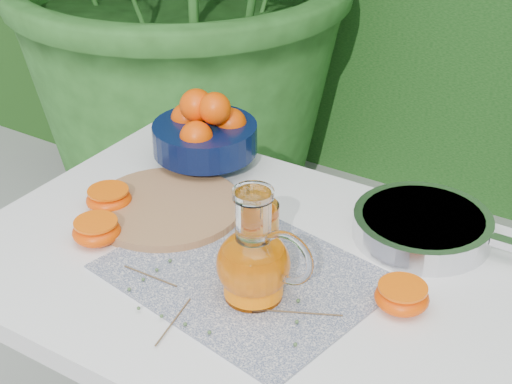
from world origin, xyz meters
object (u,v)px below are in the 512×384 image
Objects in this scene: white_table at (250,299)px; saute_pan at (424,226)px; fruit_bowl at (205,131)px; juice_pitcher at (255,261)px; cutting_board at (167,208)px.

saute_pan is at bearing 45.80° from white_table.
fruit_bowl is 1.38× the size of juice_pitcher.
saute_pan is at bearing 62.29° from juice_pitcher.
cutting_board is 0.21m from fruit_bowl.
white_table is 3.44× the size of cutting_board.
juice_pitcher reaches higher than white_table.
cutting_board is 1.47× the size of juice_pitcher.
juice_pitcher is 0.45× the size of saute_pan.
cutting_board is 0.32m from juice_pitcher.
juice_pitcher is (0.28, -0.13, 0.06)m from cutting_board.
cutting_board is 0.66× the size of saute_pan.
fruit_bowl is (-0.27, 0.25, 0.16)m from white_table.
fruit_bowl is 0.62× the size of saute_pan.
juice_pitcher is at bearing -25.14° from cutting_board.
saute_pan is (0.49, -0.02, -0.05)m from fruit_bowl.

